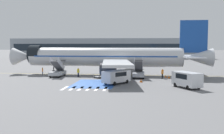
# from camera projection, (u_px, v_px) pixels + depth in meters

# --- Properties ---
(ground_plane) EXTENTS (600.00, 600.00, 0.00)m
(ground_plane) POSITION_uv_depth(u_px,v_px,m) (103.00, 75.00, 55.95)
(ground_plane) COLOR slate
(apron_leadline_yellow) EXTENTS (76.33, 1.90, 0.01)m
(apron_leadline_yellow) POSITION_uv_depth(u_px,v_px,m) (105.00, 75.00, 55.88)
(apron_leadline_yellow) COLOR gold
(apron_leadline_yellow) RESTS_ON ground_plane
(apron_stand_patch_blue) EXTENTS (6.77, 10.00, 0.01)m
(apron_stand_patch_blue) POSITION_uv_depth(u_px,v_px,m) (95.00, 84.00, 42.74)
(apron_stand_patch_blue) COLOR #2856A8
(apron_stand_patch_blue) RESTS_ON ground_plane
(apron_walkway_bar_0) EXTENTS (0.44, 3.60, 0.01)m
(apron_walkway_bar_0) POSITION_uv_depth(u_px,v_px,m) (64.00, 88.00, 38.17)
(apron_walkway_bar_0) COLOR silver
(apron_walkway_bar_0) RESTS_ON ground_plane
(apron_walkway_bar_1) EXTENTS (0.44, 3.60, 0.01)m
(apron_walkway_bar_1) POSITION_uv_depth(u_px,v_px,m) (73.00, 88.00, 38.05)
(apron_walkway_bar_1) COLOR silver
(apron_walkway_bar_1) RESTS_ON ground_plane
(apron_walkway_bar_2) EXTENTS (0.44, 3.60, 0.01)m
(apron_walkway_bar_2) POSITION_uv_depth(u_px,v_px,m) (81.00, 88.00, 37.93)
(apron_walkway_bar_2) COLOR silver
(apron_walkway_bar_2) RESTS_ON ground_plane
(apron_walkway_bar_3) EXTENTS (0.44, 3.60, 0.01)m
(apron_walkway_bar_3) POSITION_uv_depth(u_px,v_px,m) (89.00, 89.00, 37.81)
(apron_walkway_bar_3) COLOR silver
(apron_walkway_bar_3) RESTS_ON ground_plane
(apron_walkway_bar_4) EXTENTS (0.44, 3.60, 0.01)m
(apron_walkway_bar_4) POSITION_uv_depth(u_px,v_px,m) (97.00, 89.00, 37.69)
(apron_walkway_bar_4) COLOR silver
(apron_walkway_bar_4) RESTS_ON ground_plane
(apron_walkway_bar_5) EXTENTS (0.44, 3.60, 0.01)m
(apron_walkway_bar_5) POSITION_uv_depth(u_px,v_px,m) (105.00, 89.00, 37.57)
(apron_walkway_bar_5) COLOR silver
(apron_walkway_bar_5) RESTS_ON ground_plane
(airliner) EXTENTS (42.57, 36.21, 11.31)m
(airliner) POSITION_uv_depth(u_px,v_px,m) (108.00, 57.00, 55.48)
(airliner) COLOR silver
(airliner) RESTS_ON ground_plane
(boarding_stairs_forward) EXTENTS (2.31, 5.27, 3.98)m
(boarding_stairs_forward) POSITION_uv_depth(u_px,v_px,m) (58.00, 72.00, 52.43)
(boarding_stairs_forward) COLOR #ADB2BA
(boarding_stairs_forward) RESTS_ON ground_plane
(boarding_stairs_aft) EXTENTS (2.31, 5.27, 4.12)m
(boarding_stairs_aft) POSITION_uv_depth(u_px,v_px,m) (139.00, 73.00, 50.45)
(boarding_stairs_aft) COLOR #ADB2BA
(boarding_stairs_aft) RESTS_ON ground_plane
(fuel_tanker) EXTENTS (9.76, 2.79, 3.30)m
(fuel_tanker) POSITION_uv_depth(u_px,v_px,m) (147.00, 61.00, 79.14)
(fuel_tanker) COLOR #38383D
(fuel_tanker) RESTS_ON ground_plane
(service_van_0) EXTENTS (4.05, 5.08, 2.33)m
(service_van_0) POSITION_uv_depth(u_px,v_px,m) (187.00, 79.00, 38.28)
(service_van_0) COLOR silver
(service_van_0) RESTS_ON ground_plane
(service_van_1) EXTENTS (4.56, 5.10, 2.16)m
(service_van_1) POSITION_uv_depth(u_px,v_px,m) (116.00, 76.00, 42.35)
(service_van_1) COLOR silver
(service_van_1) RESTS_ON ground_plane
(baggage_cart) EXTENTS (2.79, 2.97, 0.87)m
(baggage_cart) POSITION_uv_depth(u_px,v_px,m) (101.00, 76.00, 50.43)
(baggage_cart) COLOR gray
(baggage_cart) RESTS_ON ground_plane
(ground_crew_0) EXTENTS (0.38, 0.49, 1.64)m
(ground_crew_0) POSITION_uv_depth(u_px,v_px,m) (43.00, 71.00, 54.39)
(ground_crew_0) COLOR #191E38
(ground_crew_0) RESTS_ON ground_plane
(ground_crew_1) EXTENTS (0.45, 0.48, 1.87)m
(ground_crew_1) POSITION_uv_depth(u_px,v_px,m) (162.00, 73.00, 49.11)
(ground_crew_1) COLOR black
(ground_crew_1) RESTS_ON ground_plane
(ground_crew_2) EXTENTS (0.44, 0.26, 1.79)m
(ground_crew_2) POSITION_uv_depth(u_px,v_px,m) (78.00, 72.00, 51.82)
(ground_crew_2) COLOR #191E38
(ground_crew_2) RESTS_ON ground_plane
(traffic_cone_0) EXTENTS (0.44, 0.44, 0.48)m
(traffic_cone_0) POSITION_uv_depth(u_px,v_px,m) (166.00, 76.00, 51.10)
(traffic_cone_0) COLOR orange
(traffic_cone_0) RESTS_ON ground_plane
(traffic_cone_1) EXTENTS (0.52, 0.52, 0.58)m
(traffic_cone_1) POSITION_uv_depth(u_px,v_px,m) (141.00, 81.00, 44.27)
(traffic_cone_1) COLOR orange
(traffic_cone_1) RESTS_ON ground_plane
(traffic_cone_2) EXTENTS (0.53, 0.53, 0.58)m
(traffic_cone_2) POSITION_uv_depth(u_px,v_px,m) (169.00, 77.00, 49.73)
(traffic_cone_2) COLOR orange
(traffic_cone_2) RESTS_ON ground_plane
(terminal_building) EXTENTS (94.99, 12.10, 9.64)m
(terminal_building) POSITION_uv_depth(u_px,v_px,m) (106.00, 48.00, 131.60)
(terminal_building) COLOR #89939E
(terminal_building) RESTS_ON ground_plane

